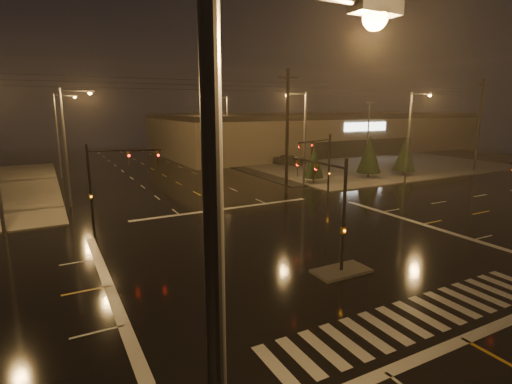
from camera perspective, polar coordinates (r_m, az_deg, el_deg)
ground at (r=24.72m, az=6.05°, el=-8.07°), size 140.00×140.00×0.00m
sidewalk_ne at (r=65.93m, az=13.09°, el=4.44°), size 36.00×36.00×0.12m
median_island at (r=21.74m, az=12.07°, el=-10.97°), size 3.00×1.60×0.15m
crosswalk at (r=18.64m, az=22.37°, el=-15.98°), size 15.00×2.60×0.01m
stop_bar_near at (r=17.64m, az=27.60°, el=-18.17°), size 16.00×0.50×0.01m
stop_bar_far at (r=33.95m, az=-4.41°, el=-2.41°), size 16.00×0.50×0.01m
parking_lot at (r=67.90m, az=17.40°, el=4.40°), size 50.00×24.00×0.08m
retail_building at (r=81.12m, az=8.43°, el=8.69°), size 60.20×28.30×7.20m
signal_mast_median at (r=21.29m, az=10.90°, el=-1.00°), size 0.25×4.59×6.00m
signal_mast_ne at (r=37.30m, az=9.56°, el=4.69°), size 4.84×1.86×6.00m
signal_mast_nw at (r=29.86m, az=-20.76°, el=2.25°), size 4.84×1.86×6.00m
streetlight_0 at (r=5.31m, az=-2.42°, el=-18.46°), size 2.77×0.32×10.00m
streetlight_1 at (r=37.28m, az=-25.22°, el=6.82°), size 2.77×0.32×10.00m
streetlight_2 at (r=53.23m, az=-26.25°, el=7.98°), size 2.77×0.32×10.00m
streetlight_3 at (r=42.82m, az=6.64°, el=8.42°), size 2.77×0.32×10.00m
streetlight_4 at (r=60.32m, az=-4.37°, el=9.52°), size 2.77×0.32×10.00m
streetlight_6 at (r=46.49m, az=21.27°, el=7.97°), size 0.32×2.77×10.00m
utility_pole_1 at (r=39.37m, az=4.47°, el=8.63°), size 2.20×0.32×12.00m
utility_pole_2 at (r=60.99m, az=29.26°, el=8.37°), size 2.20×0.32×12.00m
conifer_0 at (r=45.03m, az=8.28°, el=4.27°), size 2.25×2.25×4.22m
conifer_1 at (r=49.92m, az=15.89°, el=5.23°), size 2.84×2.84×5.13m
conifer_2 at (r=52.78m, az=20.52°, el=5.12°), size 2.66×2.66×4.85m
car_parked at (r=58.80m, az=4.82°, el=4.57°), size 4.57×5.01×1.65m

